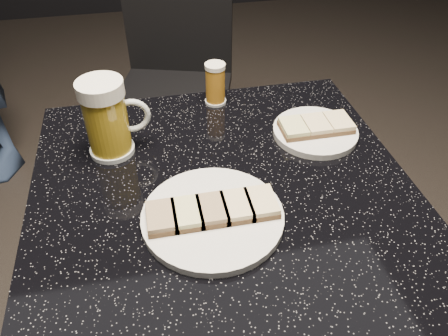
{
  "coord_description": "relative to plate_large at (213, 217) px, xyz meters",
  "views": [
    {
      "loc": [
        -0.12,
        -0.57,
        1.3
      ],
      "look_at": [
        0.0,
        0.0,
        0.8
      ],
      "focal_mm": 35.0,
      "sensor_mm": 36.0,
      "label": 1
    }
  ],
  "objects": [
    {
      "name": "plate_large",
      "position": [
        0.0,
        0.0,
        0.0
      ],
      "size": [
        0.24,
        0.24,
        0.01
      ],
      "primitive_type": "cylinder",
      "color": "white",
      "rests_on": "table"
    },
    {
      "name": "canapes_on_plate_small",
      "position": [
        0.26,
        0.2,
        0.02
      ],
      "size": [
        0.15,
        0.07,
        0.02
      ],
      "color": "#4C3521",
      "rests_on": "plate_small"
    },
    {
      "name": "beer_mug",
      "position": [
        -0.16,
        0.23,
        0.07
      ],
      "size": [
        0.13,
        0.09,
        0.16
      ],
      "color": "white",
      "rests_on": "table"
    },
    {
      "name": "table",
      "position": [
        0.03,
        0.07,
        -0.25
      ],
      "size": [
        0.7,
        0.7,
        0.75
      ],
      "color": "black",
      "rests_on": "floor"
    },
    {
      "name": "plate_small",
      "position": [
        0.26,
        0.2,
        0.0
      ],
      "size": [
        0.18,
        0.18,
        0.01
      ],
      "primitive_type": "cylinder",
      "color": "silver",
      "rests_on": "table"
    },
    {
      "name": "canapes_on_plate_large",
      "position": [
        0.0,
        0.0,
        0.02
      ],
      "size": [
        0.22,
        0.07,
        0.02
      ],
      "color": "#4C3521",
      "rests_on": "plate_large"
    },
    {
      "name": "chair",
      "position": [
        0.04,
        0.98,
        -0.26
      ],
      "size": [
        0.51,
        0.51,
        0.87
      ],
      "color": "black",
      "rests_on": "floor"
    },
    {
      "name": "beer_tumbler",
      "position": [
        0.08,
        0.37,
        0.04
      ],
      "size": [
        0.05,
        0.05,
        0.1
      ],
      "color": "silver",
      "rests_on": "table"
    }
  ]
}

